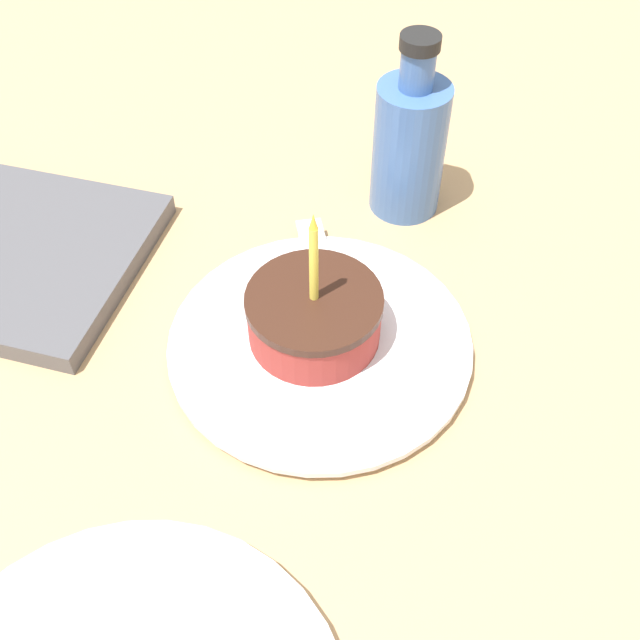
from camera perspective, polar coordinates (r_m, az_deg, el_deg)
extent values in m
cube|color=tan|center=(0.63, -1.22, -5.33)|extent=(2.40, 2.40, 0.04)
cylinder|color=silver|center=(0.63, 0.00, -1.83)|extent=(0.24, 0.24, 0.02)
cylinder|color=silver|center=(0.62, 0.00, -1.65)|extent=(0.25, 0.25, 0.01)
cylinder|color=#99332D|center=(0.61, -0.10, -0.02)|extent=(0.11, 0.11, 0.04)
cylinder|color=#381E14|center=(0.59, -0.11, 1.43)|extent=(0.11, 0.11, 0.01)
cylinder|color=#EAD84C|center=(0.56, -0.11, 4.19)|extent=(0.01, 0.01, 0.07)
cone|color=yellow|center=(0.53, -0.12, 7.46)|extent=(0.01, 0.01, 0.01)
cube|color=silver|center=(0.64, 0.81, 0.79)|extent=(0.07, 0.13, 0.00)
cube|color=silver|center=(0.70, -0.61, 6.35)|extent=(0.04, 0.05, 0.00)
cylinder|color=#3F66A5|center=(0.73, 6.79, 12.77)|extent=(0.07, 0.07, 0.13)
cylinder|color=#3F66A5|center=(0.69, 7.44, 18.46)|extent=(0.03, 0.03, 0.04)
cylinder|color=black|center=(0.67, 7.66, 20.26)|extent=(0.04, 0.04, 0.01)
cube|color=#4C4C51|center=(0.76, -22.81, 4.79)|extent=(0.25, 0.21, 0.02)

